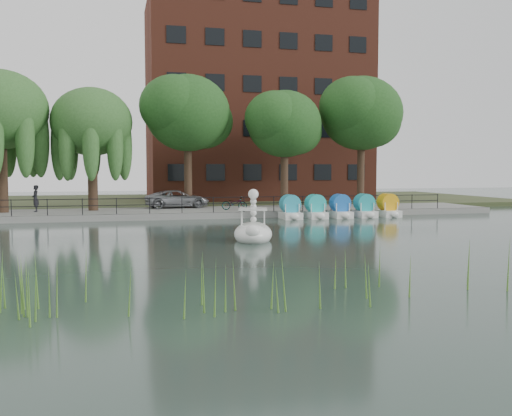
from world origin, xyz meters
name	(u,v)px	position (x,y,z in m)	size (l,w,h in m)	color
ground_plane	(268,246)	(0.00, 0.00, 0.00)	(120.00, 120.00, 0.00)	#3B5046
promenade	(207,212)	(0.00, 16.00, 0.20)	(40.00, 6.00, 0.40)	gray
kerb	(214,216)	(0.00, 13.05, 0.20)	(40.00, 0.25, 0.40)	gray
land_strip	(183,201)	(0.00, 30.00, 0.18)	(60.00, 22.00, 0.36)	#47512D
railing	(213,201)	(0.00, 13.25, 1.15)	(32.00, 0.05, 1.00)	black
apartment_building	(256,103)	(7.00, 29.97, 9.36)	(20.00, 10.07, 18.00)	#4C1E16
willow_left	(0,110)	(-13.00, 16.50, 6.87)	(5.88, 5.88, 9.01)	#473323
willow_mid	(92,122)	(-7.50, 17.00, 6.25)	(5.32, 5.32, 8.15)	#473323
broadleaf_center	(188,114)	(-1.00, 18.00, 7.06)	(6.00, 6.00, 9.25)	#473323
broadleaf_right	(285,125)	(6.00, 17.50, 6.39)	(5.40, 5.40, 8.32)	#473323
broadleaf_far	(362,114)	(12.50, 18.50, 7.40)	(6.30, 6.30, 9.71)	#473323
minivan	(177,198)	(-1.75, 18.12, 1.12)	(5.17, 2.38, 1.44)	gray
bicycle	(234,203)	(1.74, 15.05, 0.90)	(1.72, 0.60, 1.00)	gray
pedestrian	(35,197)	(-11.06, 16.46, 1.39)	(0.71, 0.48, 1.98)	black
swan_boat	(253,229)	(-0.16, 1.90, 0.50)	(2.30, 3.01, 2.27)	white
pedal_boat_row	(340,208)	(8.11, 11.93, 0.61)	(7.95, 1.70, 1.40)	white
reed_bank	(438,269)	(2.00, -9.50, 0.60)	(24.00, 2.40, 1.20)	#669938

